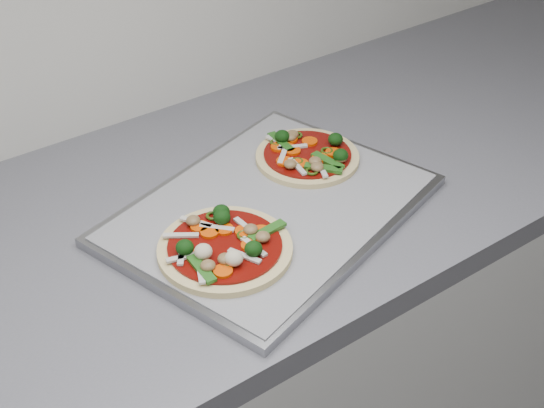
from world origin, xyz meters
TOP-DOWN VIEW (x-y plane):
  - base_cabinet at (0.00, 1.30)m, footprint 3.60×0.60m
  - countertop at (0.00, 1.30)m, footprint 3.60×0.60m
  - baking_tray at (-0.63, 1.24)m, footprint 0.52×0.44m
  - parchment at (-0.63, 1.24)m, footprint 0.50×0.42m
  - pizza_left at (-0.74, 1.18)m, footprint 0.18×0.18m
  - pizza_right at (-0.51, 1.30)m, footprint 0.21×0.21m

SIDE VIEW (x-z plane):
  - base_cabinet at x=0.00m, z-range 0.00..0.86m
  - countertop at x=0.00m, z-range 0.86..0.90m
  - baking_tray at x=-0.63m, z-range 0.90..0.91m
  - parchment at x=-0.63m, z-range 0.91..0.92m
  - pizza_right at x=-0.51m, z-range 0.91..0.94m
  - pizza_left at x=-0.74m, z-range 0.91..0.94m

